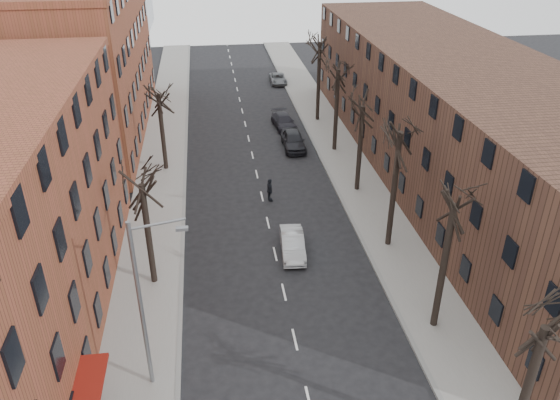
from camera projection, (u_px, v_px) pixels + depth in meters
name	position (u px, v px, depth m)	size (l,w,h in m)	color
sidewalk_left	(162.00, 164.00, 47.63)	(4.00, 90.00, 0.15)	gray
sidewalk_right	(341.00, 154.00, 49.55)	(4.00, 90.00, 0.15)	gray
building_left_far	(73.00, 62.00, 51.16)	(12.00, 28.00, 14.00)	brown
building_right	(456.00, 117.00, 43.80)	(12.00, 50.00, 10.00)	#4B2F23
tree_right_b	(433.00, 326.00, 29.56)	(5.20, 5.20, 10.80)	black
tree_right_c	(388.00, 245.00, 36.51)	(5.20, 5.20, 11.60)	black
tree_right_d	(357.00, 190.00, 43.46)	(5.20, 5.20, 10.00)	black
tree_right_e	(334.00, 150.00, 50.41)	(5.20, 5.20, 10.80)	black
tree_right_f	(317.00, 120.00, 57.36)	(5.20, 5.20, 11.60)	black
tree_left_a	(155.00, 282.00, 32.94)	(5.20, 5.20, 9.50)	black
tree_left_b	(166.00, 169.00, 46.84)	(5.20, 5.20, 9.50)	black
streetlight	(144.00, 300.00, 23.65)	(2.45, 0.22, 9.03)	slate
silver_sedan	(293.00, 244.00, 35.39)	(1.45, 4.16, 1.37)	#A7ABAE
parked_car_near	(293.00, 140.00, 50.49)	(1.94, 4.83, 1.65)	black
parked_car_mid	(284.00, 121.00, 55.17)	(1.91, 4.69, 1.36)	black
parked_car_far	(278.00, 79.00, 68.81)	(1.96, 4.24, 1.18)	slate
pedestrian_crossing	(270.00, 190.00, 41.48)	(1.09, 0.45, 1.86)	black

